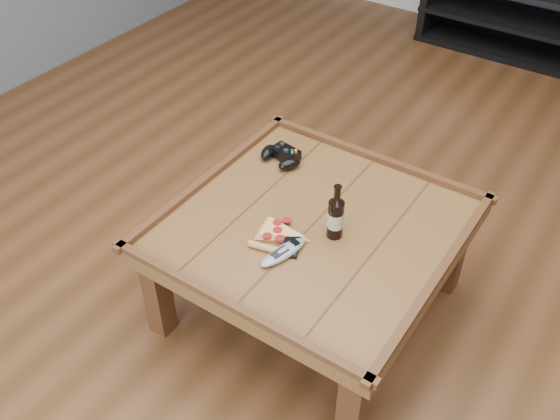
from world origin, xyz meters
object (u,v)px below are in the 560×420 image
Objects in this scene: coffee_table at (313,236)px; beer_bottle at (336,216)px; game_controller at (281,156)px; remote_control at (283,252)px; media_console at (529,19)px; pizza_slice at (276,234)px; smartphone at (291,246)px.

coffee_table is 4.63× the size of beer_bottle.
game_controller is 0.97× the size of remote_control.
coffee_table is 2.75m from media_console.
pizza_slice reaches higher than smartphone.
media_console is 4.97× the size of pizza_slice.
smartphone is 0.58× the size of remote_control.
remote_control reaches higher than coffee_table.
media_console is 11.59× the size of smartphone.
beer_bottle is 0.19m from smartphone.
pizza_slice is 1.36× the size of remote_control.
remote_control is at bearing -89.96° from coffee_table.
pizza_slice is 0.08m from smartphone.
smartphone is (0.00, -0.15, 0.07)m from coffee_table.
game_controller is 1.67× the size of smartphone.
pizza_slice is (0.24, -0.39, -0.02)m from game_controller.
smartphone is (0.00, -2.90, 0.21)m from media_console.
media_console is 2.91m from smartphone.
game_controller is 0.72× the size of pizza_slice.
game_controller reaches higher than media_console.
game_controller is 0.55m from remote_control.
pizza_slice is at bearing -91.49° from media_console.
media_console is at bearing 90.00° from coffee_table.
game_controller is (-0.31, 0.26, 0.08)m from coffee_table.
remote_control is (-0.09, -0.19, -0.08)m from beer_bottle.
pizza_slice is at bearing -144.42° from beer_bottle.
beer_bottle is 1.07× the size of remote_control.
pizza_slice reaches higher than coffee_table.
beer_bottle is at bearing -5.64° from coffee_table.
game_controller is at bearing -97.19° from media_console.
smartphone is (-0.09, -0.14, -0.08)m from beer_bottle.
game_controller is at bearing 108.80° from pizza_slice.
remote_control reaches higher than smartphone.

